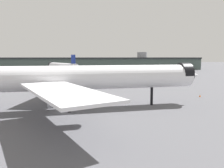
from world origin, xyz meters
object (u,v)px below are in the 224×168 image
(airliner_near_gate, at_px, (78,78))
(traffic_cone_wingtip, at_px, (200,96))
(airliner_far_taxiway, at_px, (62,67))
(traffic_cone_near_nose, at_px, (93,87))

(airliner_near_gate, height_order, traffic_cone_wingtip, airliner_near_gate)
(airliner_far_taxiway, distance_m, traffic_cone_near_nose, 62.44)
(airliner_far_taxiway, distance_m, traffic_cone_wingtip, 99.35)
(airliner_far_taxiway, bearing_deg, traffic_cone_wingtip, -176.55)
(airliner_near_gate, distance_m, airliner_far_taxiway, 97.67)
(traffic_cone_wingtip, bearing_deg, airliner_near_gate, -162.09)
(airliner_far_taxiway, bearing_deg, airliner_near_gate, 160.06)
(traffic_cone_near_nose, height_order, traffic_cone_wingtip, traffic_cone_wingtip)
(airliner_far_taxiway, height_order, traffic_cone_wingtip, airliner_far_taxiway)
(airliner_near_gate, relative_size, traffic_cone_near_nose, 118.58)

